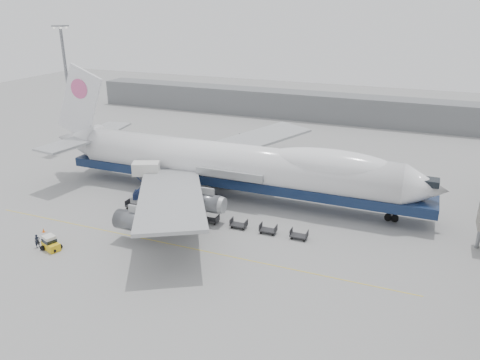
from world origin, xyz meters
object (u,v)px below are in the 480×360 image
at_px(baggage_tug, 50,243).
at_px(ground_worker, 37,241).
at_px(airliner, 236,164).
at_px(catering_truck, 147,178).

bearing_deg(baggage_tug, ground_worker, -152.95).
relative_size(airliner, baggage_tug, 23.61).
bearing_deg(catering_truck, ground_worker, -125.77).
height_order(airliner, catering_truck, airliner).
bearing_deg(ground_worker, catering_truck, 17.81).
relative_size(catering_truck, ground_worker, 3.30).
height_order(catering_truck, ground_worker, catering_truck).
bearing_deg(ground_worker, airliner, -4.54).
xyz_separation_m(airliner, catering_truck, (-13.08, -5.65, -2.20)).
xyz_separation_m(catering_truck, baggage_tug, (-2.29, -19.28, -2.60)).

